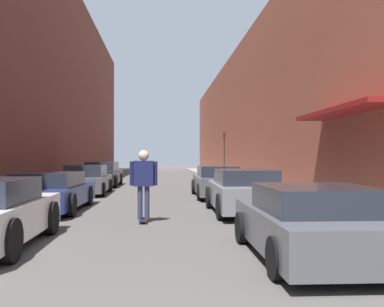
# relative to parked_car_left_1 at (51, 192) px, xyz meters

# --- Properties ---
(ground) EXTENTS (123.30, 123.30, 0.00)m
(ground) POSITION_rel_parked_car_left_1_xyz_m (2.94, 10.15, -0.60)
(ground) COLOR #4C4947
(curb_strip_left) EXTENTS (1.80, 56.04, 0.12)m
(curb_strip_left) POSITION_rel_parked_car_left_1_xyz_m (-1.89, 15.76, -0.54)
(curb_strip_left) COLOR gray
(curb_strip_left) RESTS_ON ground
(curb_strip_right) EXTENTS (1.80, 56.04, 0.12)m
(curb_strip_right) POSITION_rel_parked_car_left_1_xyz_m (7.76, 15.76, -0.54)
(curb_strip_right) COLOR gray
(curb_strip_right) RESTS_ON ground
(building_row_left) EXTENTS (4.90, 56.04, 14.16)m
(building_row_left) POSITION_rel_parked_car_left_1_xyz_m (-4.79, 15.75, 6.48)
(building_row_left) COLOR brown
(building_row_left) RESTS_ON ground
(building_row_right) EXTENTS (4.90, 56.04, 9.29)m
(building_row_right) POSITION_rel_parked_car_left_1_xyz_m (10.66, 15.75, 4.05)
(building_row_right) COLOR brown
(building_row_right) RESTS_ON ground
(parked_car_left_1) EXTENTS (2.03, 4.77, 1.20)m
(parked_car_left_1) POSITION_rel_parked_car_left_1_xyz_m (0.00, 0.00, 0.00)
(parked_car_left_1) COLOR navy
(parked_car_left_1) RESTS_ON ground
(parked_car_left_2) EXTENTS (1.91, 4.28, 1.31)m
(parked_car_left_2) POSITION_rel_parked_car_left_1_xyz_m (0.10, 5.95, 0.03)
(parked_car_left_2) COLOR #515459
(parked_car_left_2) RESTS_ON ground
(parked_car_left_3) EXTENTS (1.92, 4.78, 1.39)m
(parked_car_left_3) POSITION_rel_parked_car_left_1_xyz_m (0.10, 11.20, 0.08)
(parked_car_left_3) COLOR #232326
(parked_car_left_3) RESTS_ON ground
(parked_car_right_0) EXTENTS (2.06, 4.08, 1.20)m
(parked_car_right_0) POSITION_rel_parked_car_left_1_xyz_m (5.92, -6.64, -0.01)
(parked_car_right_0) COLOR #515459
(parked_car_right_0) RESTS_ON ground
(parked_car_right_1) EXTENTS (1.95, 4.24, 1.31)m
(parked_car_right_1) POSITION_rel_parked_car_left_1_xyz_m (5.87, -1.03, 0.05)
(parked_car_right_1) COLOR gray
(parked_car_right_1) RESTS_ON ground
(parked_car_right_2) EXTENTS (1.88, 4.59, 1.30)m
(parked_car_right_2) POSITION_rel_parked_car_left_1_xyz_m (5.75, 4.16, 0.04)
(parked_car_right_2) COLOR #515459
(parked_car_right_2) RESTS_ON ground
(skateboarder) EXTENTS (0.71, 0.78, 1.85)m
(skateboarder) POSITION_rel_parked_car_left_1_xyz_m (2.96, -2.53, 0.55)
(skateboarder) COLOR black
(skateboarder) RESTS_ON ground
(traffic_light) EXTENTS (0.16, 0.22, 3.29)m
(traffic_light) POSITION_rel_parked_car_left_1_xyz_m (7.69, 15.03, 1.57)
(traffic_light) COLOR #2D2D2D
(traffic_light) RESTS_ON curb_strip_right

